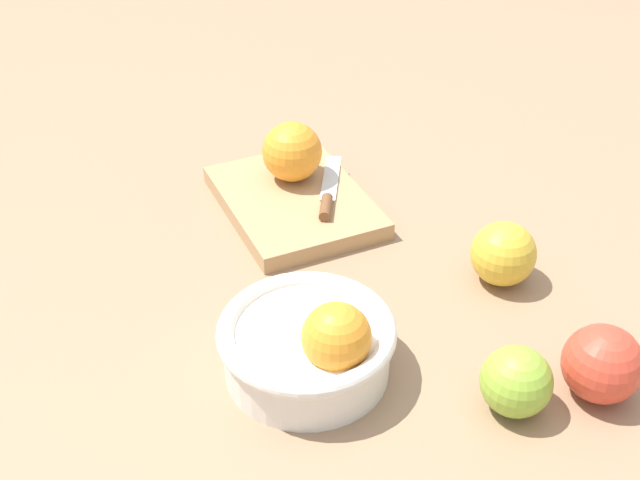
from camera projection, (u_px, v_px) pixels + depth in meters
name	position (u px, v px, depth m)	size (l,w,h in m)	color
ground_plane	(350.00, 268.00, 0.95)	(2.40, 2.40, 0.00)	#997556
bowl	(310.00, 344.00, 0.79)	(0.18, 0.18, 0.10)	white
cutting_board	(294.00, 202.00, 1.04)	(0.23, 0.17, 0.02)	tan
orange_on_board	(292.00, 152.00, 1.05)	(0.08, 0.08, 0.08)	orange
knife	(328.00, 194.00, 1.03)	(0.15, 0.08, 0.01)	silver
apple_front_left	(602.00, 364.00, 0.77)	(0.08, 0.08, 0.08)	#D6422D
apple_front_left_2	(516.00, 381.00, 0.76)	(0.07, 0.07, 0.07)	#8EB738
apple_front_left_3	(503.00, 254.00, 0.91)	(0.07, 0.07, 0.07)	gold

